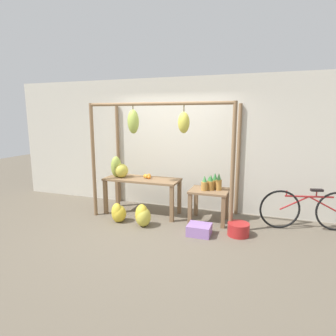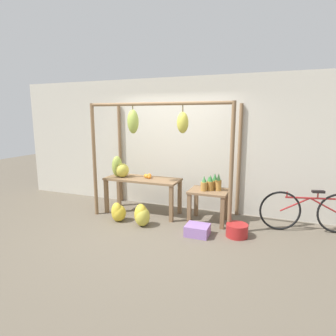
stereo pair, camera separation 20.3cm
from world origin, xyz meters
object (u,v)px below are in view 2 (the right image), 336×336
(fruit_crate_white, at_px, (197,230))
(banana_pile_ground_right, at_px, (142,216))
(banana_pile_on_table, at_px, (120,168))
(orange_pile, at_px, (148,176))
(banana_pile_ground_left, at_px, (118,213))
(blue_bucket, at_px, (237,230))
(parked_bicycle, at_px, (309,211))
(pineapple_cluster, at_px, (211,184))

(fruit_crate_white, bearing_deg, banana_pile_ground_right, 178.02)
(banana_pile_on_table, xyz_separation_m, orange_pile, (0.59, 0.10, -0.14))
(banana_pile_on_table, xyz_separation_m, banana_pile_ground_left, (0.25, -0.54, -0.76))
(blue_bucket, relative_size, parked_bicycle, 0.22)
(banana_pile_ground_right, bearing_deg, blue_bucket, 5.17)
(banana_pile_on_table, height_order, banana_pile_ground_left, banana_pile_on_table)
(orange_pile, xyz_separation_m, blue_bucket, (1.90, -0.53, -0.68))
(banana_pile_ground_left, bearing_deg, blue_bucket, 2.53)
(blue_bucket, bearing_deg, fruit_crate_white, -163.21)
(fruit_crate_white, height_order, parked_bicycle, parked_bicycle)
(parked_bicycle, bearing_deg, banana_pile_on_table, -176.46)
(banana_pile_on_table, bearing_deg, fruit_crate_white, -18.70)
(banana_pile_ground_left, height_order, banana_pile_ground_right, banana_pile_ground_right)
(banana_pile_ground_left, height_order, blue_bucket, banana_pile_ground_left)
(pineapple_cluster, relative_size, fruit_crate_white, 0.93)
(banana_pile_ground_right, bearing_deg, fruit_crate_white, -1.98)
(banana_pile_on_table, relative_size, orange_pile, 2.38)
(pineapple_cluster, bearing_deg, banana_pile_on_table, -177.95)
(banana_pile_on_table, bearing_deg, blue_bucket, -9.96)
(orange_pile, height_order, fruit_crate_white, orange_pile)
(pineapple_cluster, distance_m, parked_bicycle, 1.74)
(parked_bicycle, bearing_deg, banana_pile_ground_right, -163.95)
(banana_pile_on_table, xyz_separation_m, banana_pile_ground_right, (0.79, -0.59, -0.73))
(banana_pile_ground_right, distance_m, blue_bucket, 1.71)
(banana_pile_on_table, distance_m, pineapple_cluster, 1.93)
(fruit_crate_white, bearing_deg, banana_pile_ground_left, 176.71)
(blue_bucket, bearing_deg, orange_pile, 164.30)
(blue_bucket, distance_m, parked_bicycle, 1.34)
(pineapple_cluster, bearing_deg, banana_pile_ground_left, -160.11)
(orange_pile, bearing_deg, parked_bicycle, 2.42)
(orange_pile, height_order, banana_pile_ground_left, orange_pile)
(banana_pile_ground_left, xyz_separation_m, fruit_crate_white, (1.60, -0.09, -0.08))
(banana_pile_on_table, relative_size, pineapple_cluster, 1.22)
(banana_pile_on_table, height_order, parked_bicycle, banana_pile_on_table)
(pineapple_cluster, distance_m, blue_bucket, 0.99)
(banana_pile_ground_right, bearing_deg, pineapple_cluster, 30.12)
(pineapple_cluster, height_order, blue_bucket, pineapple_cluster)
(banana_pile_ground_left, height_order, parked_bicycle, parked_bicycle)
(banana_pile_on_table, distance_m, orange_pile, 0.62)
(orange_pile, relative_size, fruit_crate_white, 0.48)
(orange_pile, height_order, pineapple_cluster, pineapple_cluster)
(blue_bucket, bearing_deg, pineapple_cluster, 138.08)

